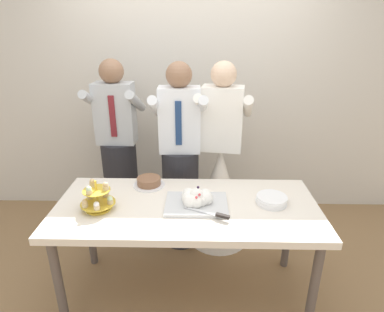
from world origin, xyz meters
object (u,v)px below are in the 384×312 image
(dessert_table, at_px, (187,214))
(round_cake, at_px, (149,182))
(person_groom, at_px, (180,169))
(person_guest, at_px, (119,160))
(cupcake_stand, at_px, (97,199))
(plate_stack, at_px, (271,200))
(person_bride, at_px, (220,184))
(main_cake_tray, at_px, (196,200))

(dessert_table, height_order, round_cake, round_cake)
(person_groom, distance_m, person_guest, 0.61)
(dessert_table, bearing_deg, round_cake, 136.97)
(cupcake_stand, relative_size, round_cake, 0.96)
(round_cake, bearing_deg, person_groom, 60.01)
(plate_stack, xyz_separation_m, person_bride, (-0.31, 0.67, -0.22))
(person_guest, bearing_deg, dessert_table, -52.10)
(cupcake_stand, relative_size, person_guest, 0.14)
(plate_stack, xyz_separation_m, person_guest, (-1.25, 0.82, -0.06))
(dessert_table, relative_size, round_cake, 7.50)
(person_groom, bearing_deg, plate_stack, -43.31)
(round_cake, bearing_deg, person_guest, 122.46)
(person_guest, bearing_deg, cupcake_stand, -85.33)
(dessert_table, bearing_deg, cupcake_stand, -173.45)
(round_cake, height_order, person_bride, person_bride)
(main_cake_tray, relative_size, person_guest, 0.25)
(person_bride, bearing_deg, main_cake_tray, -106.29)
(plate_stack, relative_size, person_groom, 0.13)
(dessert_table, distance_m, round_cake, 0.42)
(cupcake_stand, xyz_separation_m, main_cake_tray, (0.65, 0.06, -0.04))
(plate_stack, relative_size, round_cake, 0.89)
(cupcake_stand, height_order, person_guest, person_guest)
(dessert_table, relative_size, cupcake_stand, 7.83)
(main_cake_tray, xyz_separation_m, person_bride, (0.21, 0.71, -0.24))
(person_groom, xyz_separation_m, person_bride, (0.35, 0.04, -0.16))
(plate_stack, distance_m, person_guest, 1.49)
(dessert_table, bearing_deg, plate_stack, 3.04)
(person_guest, bearing_deg, person_groom, -18.52)
(cupcake_stand, relative_size, main_cake_tray, 0.54)
(plate_stack, distance_m, round_cake, 0.92)
(plate_stack, bearing_deg, cupcake_stand, -175.20)
(person_groom, distance_m, person_bride, 0.39)
(round_cake, height_order, person_guest, person_guest)
(dessert_table, distance_m, cupcake_stand, 0.61)
(main_cake_tray, distance_m, person_bride, 0.77)
(dessert_table, distance_m, person_guest, 1.08)
(dessert_table, xyz_separation_m, cupcake_stand, (-0.59, -0.07, 0.15))
(plate_stack, height_order, person_groom, person_groom)
(plate_stack, bearing_deg, dessert_table, -176.96)
(person_bride, height_order, person_guest, same)
(dessert_table, bearing_deg, person_bride, 68.65)
(dessert_table, bearing_deg, person_guest, 127.90)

